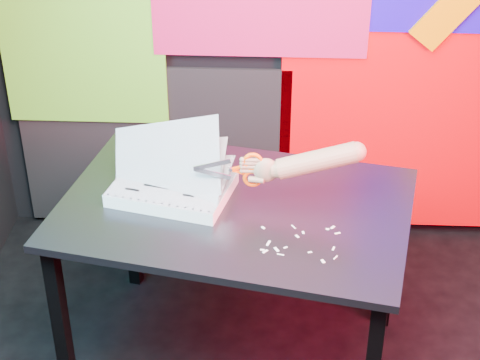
{
  "coord_description": "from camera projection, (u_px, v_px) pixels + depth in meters",
  "views": [
    {
      "loc": [
        -0.17,
        -1.88,
        2.37
      ],
      "look_at": [
        -0.29,
        0.52,
        0.87
      ],
      "focal_mm": 60.0,
      "sensor_mm": 36.0,
      "label": 1
    }
  ],
  "objects": [
    {
      "name": "printout_stack",
      "position": [
        172.0,
        187.0,
        2.96
      ],
      "size": [
        0.48,
        0.4,
        0.31
      ],
      "rotation": [
        0.0,
        0.0,
        -0.24
      ],
      "color": "silver",
      "rests_on": "work_table"
    },
    {
      "name": "paper_clippings",
      "position": [
        298.0,
        243.0,
        2.72
      ],
      "size": [
        0.28,
        0.22,
        0.0
      ],
      "color": "beige",
      "rests_on": "work_table"
    },
    {
      "name": "scissors",
      "position": [
        248.0,
        170.0,
        2.83
      ],
      "size": [
        0.25,
        0.02,
        0.14
      ],
      "rotation": [
        0.0,
        0.0,
        0.01
      ],
      "color": "silver",
      "rests_on": "printout_stack"
    },
    {
      "name": "backdrop",
      "position": [
        329.0,
        55.0,
        3.57
      ],
      "size": [
        2.88,
        0.05,
        2.08
      ],
      "color": "#F40009",
      "rests_on": "ground"
    },
    {
      "name": "hand_forearm",
      "position": [
        308.0,
        162.0,
        2.8
      ],
      "size": [
        0.43,
        0.08,
        0.17
      ],
      "rotation": [
        0.0,
        0.0,
        0.01
      ],
      "color": "#8F664C",
      "rests_on": "work_table"
    },
    {
      "name": "work_table",
      "position": [
        235.0,
        224.0,
        2.96
      ],
      "size": [
        1.4,
        1.07,
        0.75
      ],
      "rotation": [
        0.0,
        0.0,
        -0.2
      ],
      "color": "black",
      "rests_on": "ground"
    },
    {
      "name": "room",
      "position": [
        340.0,
        133.0,
        2.13
      ],
      "size": [
        3.01,
        3.01,
        2.71
      ],
      "color": "black",
      "rests_on": "ground"
    }
  ]
}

